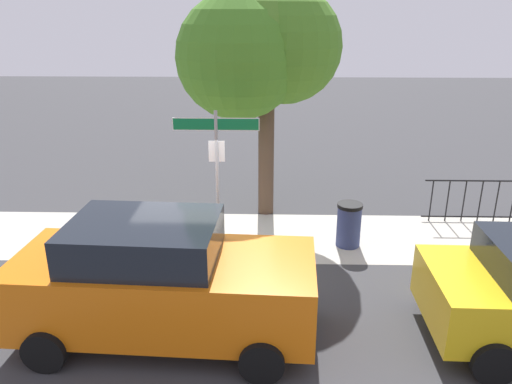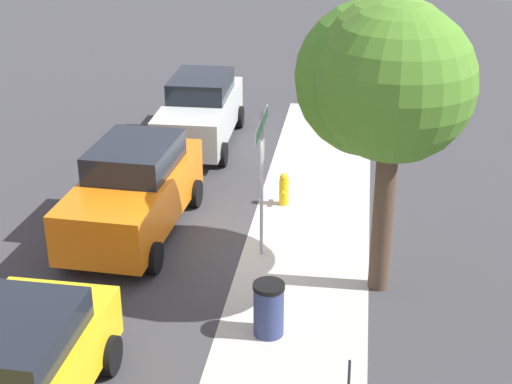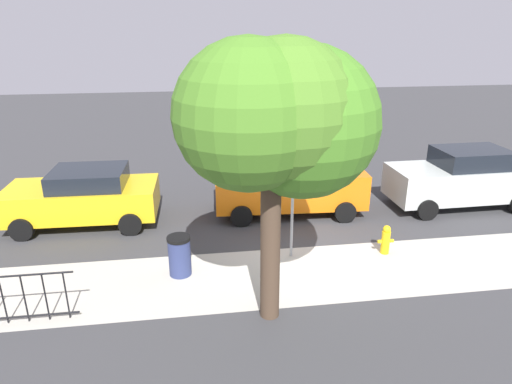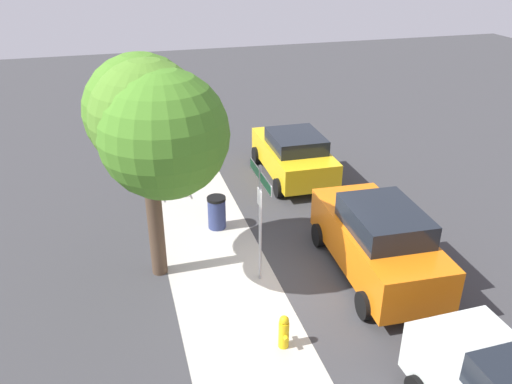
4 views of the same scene
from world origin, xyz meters
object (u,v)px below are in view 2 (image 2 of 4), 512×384
at_px(shade_tree, 385,79).
at_px(car_yellow, 8,377).
at_px(fire_hydrant, 284,189).
at_px(trash_bin, 269,309).
at_px(car_orange, 134,190).
at_px(street_sign, 262,153).
at_px(car_silver, 200,111).

xyz_separation_m(shade_tree, car_yellow, (4.80, -5.08, -3.16)).
xyz_separation_m(fire_hydrant, trash_bin, (5.22, 0.30, 0.11)).
bearing_deg(trash_bin, car_orange, -135.47).
height_order(shade_tree, trash_bin, shade_tree).
height_order(street_sign, trash_bin, street_sign).
height_order(street_sign, car_yellow, street_sign).
bearing_deg(fire_hydrant, trash_bin, 3.29).
height_order(car_yellow, fire_hydrant, car_yellow).
bearing_deg(car_orange, car_yellow, 2.78).
xyz_separation_m(car_orange, car_yellow, (6.17, -0.01, -0.13)).
xyz_separation_m(street_sign, car_silver, (-6.12, -2.55, -1.26)).
distance_m(street_sign, car_silver, 6.75).
distance_m(shade_tree, fire_hydrant, 5.26).
bearing_deg(car_silver, trash_bin, 17.98).
bearing_deg(car_yellow, shade_tree, 134.72).
bearing_deg(street_sign, trash_bin, 10.14).
xyz_separation_m(shade_tree, trash_bin, (2.01, -1.74, -3.52)).
xyz_separation_m(car_orange, trash_bin, (3.38, 3.33, -0.49)).
bearing_deg(car_yellow, fire_hydrant, 160.56).
distance_m(shade_tree, car_yellow, 7.67).
bearing_deg(street_sign, car_silver, -157.41).
distance_m(car_yellow, trash_bin, 4.37).
bearing_deg(trash_bin, street_sign, -169.86).
relative_size(street_sign, shade_tree, 0.56).
distance_m(car_silver, trash_bin, 9.43).
bearing_deg(car_orange, street_sign, 81.05).
xyz_separation_m(car_orange, fire_hydrant, (-1.84, 3.03, -0.60)).
xyz_separation_m(shade_tree, fire_hydrant, (-3.21, -2.04, -3.63)).
bearing_deg(street_sign, car_yellow, -27.01).
bearing_deg(shade_tree, trash_bin, -40.83).
bearing_deg(fire_hydrant, car_orange, -58.68).
distance_m(street_sign, trash_bin, 3.31).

